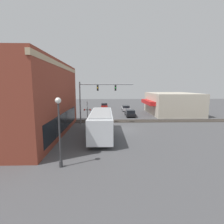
{
  "coord_description": "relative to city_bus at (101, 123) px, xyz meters",
  "views": [
    {
      "loc": [
        -23.95,
        2.14,
        6.04
      ],
      "look_at": [
        2.84,
        1.32,
        2.1
      ],
      "focal_mm": 28.0,
      "sensor_mm": 36.0,
      "label": 1
    }
  ],
  "objects": [
    {
      "name": "parked_car_red",
      "position": [
        28.8,
        -0.0,
        -1.04
      ],
      "size": [
        4.36,
        1.82,
        1.38
      ],
      "color": "#B21E19",
      "rests_on": "ground"
    },
    {
      "name": "pedestrian_at_crossing",
      "position": [
        7.56,
        1.86,
        -0.74
      ],
      "size": [
        0.34,
        0.34,
        1.83
      ],
      "color": "black",
      "rests_on": "ground"
    },
    {
      "name": "crossing_signal",
      "position": [
        7.27,
        2.47,
        0.62
      ],
      "size": [
        1.41,
        1.18,
        3.81
      ],
      "color": "gray",
      "rests_on": "ground"
    },
    {
      "name": "parked_car_black",
      "position": [
        14.19,
        -5.4,
        -1.03
      ],
      "size": [
        4.56,
        1.82,
        1.38
      ],
      "color": "black",
      "rests_on": "ground"
    },
    {
      "name": "rail_track_near",
      "position": [
        9.24,
        -2.8,
        -1.65
      ],
      "size": [
        2.6,
        60.0,
        0.15
      ],
      "color": "#332D28",
      "rests_on": "ground"
    },
    {
      "name": "traffic_signal_gantry",
      "position": [
        6.97,
        1.1,
        3.29
      ],
      "size": [
        0.42,
        8.49,
        6.75
      ],
      "color": "gray",
      "rests_on": "ground"
    },
    {
      "name": "brick_building",
      "position": [
        0.96,
        9.58,
        2.84
      ],
      "size": [
        17.73,
        9.84,
        9.03
      ],
      "color": "brown",
      "rests_on": "ground"
    },
    {
      "name": "shop_building",
      "position": [
        17.32,
        -15.0,
        0.63
      ],
      "size": [
        12.32,
        10.71,
        4.6
      ],
      "color": "beige",
      "rests_on": "ground"
    },
    {
      "name": "ground_plane",
      "position": [
        3.24,
        -2.8,
        -1.68
      ],
      "size": [
        120.0,
        120.0,
        0.0
      ],
      "primitive_type": "plane",
      "color": "#4C4C4F"
    },
    {
      "name": "city_bus",
      "position": [
        0.0,
        0.0,
        0.0
      ],
      "size": [
        10.16,
        2.59,
        3.04
      ],
      "color": "silver",
      "rests_on": "ground"
    },
    {
      "name": "parked_car_silver",
      "position": [
        22.42,
        -5.4,
        -1.03
      ],
      "size": [
        4.9,
        1.82,
        1.38
      ],
      "color": "#B7B7BC",
      "rests_on": "ground"
    },
    {
      "name": "streetlamp",
      "position": [
        -8.14,
        2.82,
        1.45
      ],
      "size": [
        0.44,
        0.44,
        5.26
      ],
      "color": "#38383A",
      "rests_on": "ground"
    }
  ]
}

